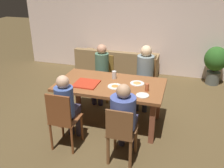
{
  "coord_description": "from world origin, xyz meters",
  "views": [
    {
      "loc": [
        1.16,
        -3.8,
        2.52
      ],
      "look_at": [
        0.0,
        0.1,
        0.72
      ],
      "focal_mm": 40.26,
      "sensor_mm": 36.0,
      "label": 1
    }
  ],
  "objects_px": {
    "person_3": "(124,114)",
    "plate_2": "(137,83)",
    "drinking_glass_0": "(147,87)",
    "person_2": "(67,104)",
    "person_1": "(101,69)",
    "pizza_box_0": "(86,84)",
    "potted_plant": "(215,62)",
    "chair_2": "(63,118)",
    "plate_1": "(115,86)",
    "plate_0": "(142,95)",
    "couch": "(117,67)",
    "chair_1": "(103,74)",
    "chair_0": "(145,78)",
    "drinking_glass_1": "(114,75)",
    "dining_table": "(110,88)",
    "person_0": "(145,71)",
    "chair_3": "(121,134)"
  },
  "relations": [
    {
      "from": "dining_table",
      "to": "potted_plant",
      "type": "height_order",
      "value": "potted_plant"
    },
    {
      "from": "person_3",
      "to": "plate_2",
      "type": "height_order",
      "value": "person_3"
    },
    {
      "from": "plate_0",
      "to": "couch",
      "type": "height_order",
      "value": "couch"
    },
    {
      "from": "chair_0",
      "to": "pizza_box_0",
      "type": "height_order",
      "value": "chair_0"
    },
    {
      "from": "person_3",
      "to": "drinking_glass_0",
      "type": "bearing_deg",
      "value": 74.64
    },
    {
      "from": "person_1",
      "to": "person_3",
      "type": "xyz_separation_m",
      "value": [
        0.91,
        -1.67,
        0.01
      ]
    },
    {
      "from": "pizza_box_0",
      "to": "dining_table",
      "type": "bearing_deg",
      "value": 20.38
    },
    {
      "from": "person_0",
      "to": "person_2",
      "type": "relative_size",
      "value": 1.05
    },
    {
      "from": "potted_plant",
      "to": "plate_2",
      "type": "bearing_deg",
      "value": -122.66
    },
    {
      "from": "chair_2",
      "to": "plate_2",
      "type": "bearing_deg",
      "value": 49.38
    },
    {
      "from": "chair_3",
      "to": "pizza_box_0",
      "type": "xyz_separation_m",
      "value": [
        -0.84,
        0.83,
        0.31
      ]
    },
    {
      "from": "chair_2",
      "to": "chair_0",
      "type": "bearing_deg",
      "value": 64.56
    },
    {
      "from": "chair_0",
      "to": "drinking_glass_1",
      "type": "distance_m",
      "value": 0.94
    },
    {
      "from": "person_0",
      "to": "chair_2",
      "type": "xyz_separation_m",
      "value": [
        -0.91,
        -1.78,
        -0.2
      ]
    },
    {
      "from": "plate_0",
      "to": "plate_2",
      "type": "xyz_separation_m",
      "value": [
        -0.17,
        0.43,
        0.0
      ]
    },
    {
      "from": "pizza_box_0",
      "to": "potted_plant",
      "type": "xyz_separation_m",
      "value": [
        2.3,
        2.55,
        -0.22
      ]
    },
    {
      "from": "plate_2",
      "to": "person_3",
      "type": "bearing_deg",
      "value": -89.55
    },
    {
      "from": "chair_1",
      "to": "person_3",
      "type": "distance_m",
      "value": 2.06
    },
    {
      "from": "dining_table",
      "to": "person_2",
      "type": "relative_size",
      "value": 1.56
    },
    {
      "from": "pizza_box_0",
      "to": "person_2",
      "type": "bearing_deg",
      "value": -96.76
    },
    {
      "from": "drinking_glass_0",
      "to": "drinking_glass_1",
      "type": "height_order",
      "value": "drinking_glass_1"
    },
    {
      "from": "dining_table",
      "to": "drinking_glass_0",
      "type": "xyz_separation_m",
      "value": [
        0.65,
        -0.12,
        0.16
      ]
    },
    {
      "from": "chair_0",
      "to": "person_0",
      "type": "relative_size",
      "value": 0.74
    },
    {
      "from": "chair_1",
      "to": "person_1",
      "type": "distance_m",
      "value": 0.25
    },
    {
      "from": "person_0",
      "to": "chair_2",
      "type": "height_order",
      "value": "person_0"
    },
    {
      "from": "dining_table",
      "to": "chair_1",
      "type": "height_order",
      "value": "chair_1"
    },
    {
      "from": "person_0",
      "to": "person_3",
      "type": "height_order",
      "value": "person_0"
    },
    {
      "from": "person_1",
      "to": "drinking_glass_0",
      "type": "distance_m",
      "value": 1.47
    },
    {
      "from": "drinking_glass_0",
      "to": "potted_plant",
      "type": "relative_size",
      "value": 0.13
    },
    {
      "from": "pizza_box_0",
      "to": "chair_0",
      "type": "bearing_deg",
      "value": 53.48
    },
    {
      "from": "plate_2",
      "to": "couch",
      "type": "bearing_deg",
      "value": 114.33
    },
    {
      "from": "chair_3",
      "to": "pizza_box_0",
      "type": "distance_m",
      "value": 1.22
    },
    {
      "from": "drinking_glass_1",
      "to": "couch",
      "type": "relative_size",
      "value": 0.07
    },
    {
      "from": "drinking_glass_0",
      "to": "person_2",
      "type": "bearing_deg",
      "value": -149.56
    },
    {
      "from": "person_2",
      "to": "drinking_glass_1",
      "type": "distance_m",
      "value": 1.12
    },
    {
      "from": "chair_1",
      "to": "plate_1",
      "type": "xyz_separation_m",
      "value": [
        0.58,
        -1.11,
        0.27
      ]
    },
    {
      "from": "chair_3",
      "to": "plate_1",
      "type": "relative_size",
      "value": 3.58
    },
    {
      "from": "chair_2",
      "to": "plate_1",
      "type": "relative_size",
      "value": 3.84
    },
    {
      "from": "person_2",
      "to": "plate_1",
      "type": "bearing_deg",
      "value": 48.92
    },
    {
      "from": "plate_1",
      "to": "potted_plant",
      "type": "distance_m",
      "value": 3.1
    },
    {
      "from": "plate_1",
      "to": "drinking_glass_1",
      "type": "height_order",
      "value": "drinking_glass_1"
    },
    {
      "from": "chair_0",
      "to": "pizza_box_0",
      "type": "bearing_deg",
      "value": -126.52
    },
    {
      "from": "couch",
      "to": "pizza_box_0",
      "type": "bearing_deg",
      "value": -88.18
    },
    {
      "from": "plate_0",
      "to": "couch",
      "type": "distance_m",
      "value": 2.71
    },
    {
      "from": "person_1",
      "to": "couch",
      "type": "bearing_deg",
      "value": 89.9
    },
    {
      "from": "chair_1",
      "to": "potted_plant",
      "type": "height_order",
      "value": "potted_plant"
    },
    {
      "from": "plate_0",
      "to": "chair_0",
      "type": "bearing_deg",
      "value": 97.19
    },
    {
      "from": "chair_2",
      "to": "plate_1",
      "type": "distance_m",
      "value": 1.03
    },
    {
      "from": "person_1",
      "to": "chair_2",
      "type": "xyz_separation_m",
      "value": [
        0.0,
        -1.76,
        -0.16
      ]
    },
    {
      "from": "person_1",
      "to": "chair_1",
      "type": "bearing_deg",
      "value": 90.0
    }
  ]
}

